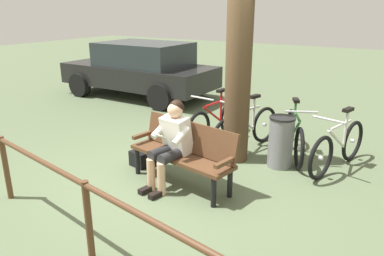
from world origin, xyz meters
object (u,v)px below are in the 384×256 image
bench (184,149)px  bicycle_purple (295,135)px  handbag (138,159)px  tree_trunk (239,65)px  parked_car (141,68)px  bicycle_blue (338,147)px  person_reading (171,140)px  litter_bin (281,142)px  bicycle_red (215,121)px  bicycle_black (246,129)px

bench → bicycle_purple: 2.05m
handbag → tree_trunk: tree_trunk is taller
bench → parked_car: bearing=-34.5°
bench → handbag: 0.99m
bench → bicycle_blue: bicycle_blue is taller
person_reading → litter_bin: bearing=-117.4°
person_reading → bicycle_blue: (-1.84, -1.75, -0.31)m
bicycle_purple → bicycle_red: size_ratio=0.93×
bicycle_black → parked_car: (4.06, -2.13, 0.41)m
handbag → bicycle_blue: (-2.63, -1.53, 0.24)m
bicycle_red → person_reading: bearing=16.7°
parked_car → person_reading: bearing=133.4°
tree_trunk → bicycle_red: tree_trunk is taller
bench → bicycle_blue: bearing=-127.1°
litter_bin → parked_car: bearing=-27.8°
bicycle_blue → handbag: bearing=-45.0°
handbag → bicycle_blue: bicycle_blue is taller
bench → parked_car: parked_car is taller
person_reading → bicycle_blue: person_reading is taller
handbag → bicycle_purple: bicycle_purple is taller
litter_bin → tree_trunk: bearing=8.4°
bicycle_purple → parked_car: (4.88, -2.01, 0.41)m
tree_trunk → litter_bin: size_ratio=3.84×
bicycle_blue → parked_car: 6.02m
bicycle_red → parked_car: 3.97m
bench → bicycle_black: bicycle_black is taller
bicycle_black → parked_car: parked_car is taller
person_reading → bicycle_black: bearing=-90.0°
handbag → bicycle_purple: bearing=-138.4°
handbag → litter_bin: size_ratio=0.37×
litter_bin → bicycle_red: bicycle_red is taller
bench → bicycle_red: 1.84m
tree_trunk → bicycle_blue: size_ratio=1.87×
bicycle_red → parked_car: parked_car is taller
tree_trunk → bicycle_black: size_ratio=1.89×
bicycle_black → bicycle_red: same height
bicycle_purple → parked_car: bearing=-137.0°
bicycle_blue → bicycle_red: same height
bicycle_blue → bicycle_black: (1.53, -0.06, 0.00)m
tree_trunk → bicycle_blue: tree_trunk is taller
bench → bicycle_blue: (-1.72, -1.61, -0.15)m
person_reading → bicycle_blue: size_ratio=0.73×
litter_bin → bench: bearing=52.9°
handbag → parked_car: 4.79m
bench → bicycle_black: size_ratio=1.02×
person_reading → bicycle_purple: person_reading is taller
handbag → litter_bin: (-1.86, -1.18, 0.28)m
person_reading → bicycle_red: 1.98m
bicycle_red → litter_bin: bearing=76.2°
bench → litter_bin: (-0.95, -1.25, -0.10)m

